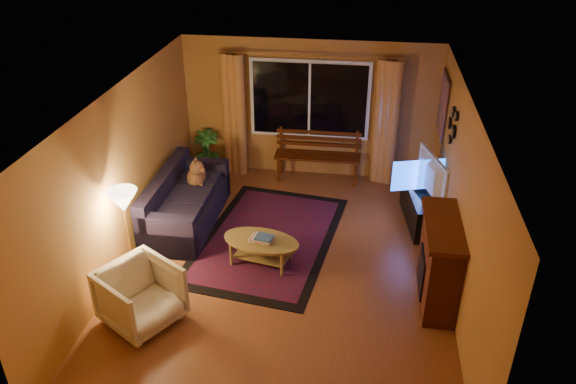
# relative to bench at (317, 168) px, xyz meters

# --- Properties ---
(floor) EXTENTS (4.50, 6.00, 0.02)m
(floor) POSITION_rel_bench_xyz_m (-0.19, -2.75, -0.24)
(floor) COLOR brown
(floor) RESTS_ON ground
(ceiling) EXTENTS (4.50, 6.00, 0.02)m
(ceiling) POSITION_rel_bench_xyz_m (-0.19, -2.75, 2.28)
(ceiling) COLOR white
(ceiling) RESTS_ON ground
(wall_back) EXTENTS (4.50, 0.02, 2.50)m
(wall_back) POSITION_rel_bench_xyz_m (-0.19, 0.26, 1.02)
(wall_back) COLOR #BC7B36
(wall_back) RESTS_ON ground
(wall_left) EXTENTS (0.02, 6.00, 2.50)m
(wall_left) POSITION_rel_bench_xyz_m (-2.45, -2.75, 1.02)
(wall_left) COLOR #BC7B36
(wall_left) RESTS_ON ground
(wall_right) EXTENTS (0.02, 6.00, 2.50)m
(wall_right) POSITION_rel_bench_xyz_m (2.07, -2.75, 1.02)
(wall_right) COLOR #BC7B36
(wall_right) RESTS_ON ground
(window) EXTENTS (2.00, 0.02, 1.30)m
(window) POSITION_rel_bench_xyz_m (-0.19, 0.19, 1.22)
(window) COLOR black
(window) RESTS_ON wall_back
(curtain_rod) EXTENTS (3.20, 0.03, 0.03)m
(curtain_rod) POSITION_rel_bench_xyz_m (-0.19, 0.15, 2.02)
(curtain_rod) COLOR #BF8C3F
(curtain_rod) RESTS_ON wall_back
(curtain_left) EXTENTS (0.36, 0.36, 2.24)m
(curtain_left) POSITION_rel_bench_xyz_m (-1.54, 0.13, 0.89)
(curtain_left) COLOR #D3863E
(curtain_left) RESTS_ON ground
(curtain_right) EXTENTS (0.36, 0.36, 2.24)m
(curtain_right) POSITION_rel_bench_xyz_m (1.16, 0.13, 0.89)
(curtain_right) COLOR #D3863E
(curtain_right) RESTS_ON ground
(bench) EXTENTS (1.54, 0.46, 0.46)m
(bench) POSITION_rel_bench_xyz_m (0.00, 0.00, 0.00)
(bench) COLOR #421806
(bench) RESTS_ON ground
(potted_plant) EXTENTS (0.56, 0.56, 0.83)m
(potted_plant) POSITION_rel_bench_xyz_m (-2.06, -0.03, 0.19)
(potted_plant) COLOR #235B1E
(potted_plant) RESTS_ON ground
(sofa) EXTENTS (0.91, 2.08, 0.84)m
(sofa) POSITION_rel_bench_xyz_m (-1.91, -1.79, 0.19)
(sofa) COLOR black
(sofa) RESTS_ON ground
(dog) EXTENTS (0.43, 0.49, 0.44)m
(dog) POSITION_rel_bench_xyz_m (-1.86, -1.32, 0.40)
(dog) COLOR brown
(dog) RESTS_ON sofa
(armchair) EXTENTS (1.10, 1.11, 0.85)m
(armchair) POSITION_rel_bench_xyz_m (-1.76, -4.11, 0.20)
(armchair) COLOR beige
(armchair) RESTS_ON ground
(floor_lamp) EXTENTS (0.27, 0.27, 1.38)m
(floor_lamp) POSITION_rel_bench_xyz_m (-2.19, -3.33, 0.46)
(floor_lamp) COLOR #BF8C3F
(floor_lamp) RESTS_ON ground
(rug) EXTENTS (2.31, 3.25, 0.02)m
(rug) POSITION_rel_bench_xyz_m (-0.55, -2.10, -0.22)
(rug) COLOR #610B15
(rug) RESTS_ON ground
(coffee_table) EXTENTS (1.31, 1.31, 0.40)m
(coffee_table) POSITION_rel_bench_xyz_m (-0.53, -2.72, -0.03)
(coffee_table) COLOR olive
(coffee_table) RESTS_ON ground
(tv_console) EXTENTS (0.60, 1.34, 0.54)m
(tv_console) POSITION_rel_bench_xyz_m (1.78, -1.27, 0.04)
(tv_console) COLOR black
(tv_console) RESTS_ON ground
(television) EXTENTS (0.45, 1.08, 0.62)m
(television) POSITION_rel_bench_xyz_m (1.78, -1.27, 0.62)
(television) COLOR black
(television) RESTS_ON tv_console
(fireplace) EXTENTS (0.40, 1.20, 1.10)m
(fireplace) POSITION_rel_bench_xyz_m (1.86, -3.15, 0.32)
(fireplace) COLOR maroon
(fireplace) RESTS_ON ground
(mirror_cluster) EXTENTS (0.06, 0.60, 0.56)m
(mirror_cluster) POSITION_rel_bench_xyz_m (2.02, -1.45, 1.57)
(mirror_cluster) COLOR black
(mirror_cluster) RESTS_ON wall_right
(painting) EXTENTS (0.04, 0.76, 0.96)m
(painting) POSITION_rel_bench_xyz_m (2.03, -0.30, 1.42)
(painting) COLOR orange
(painting) RESTS_ON wall_right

